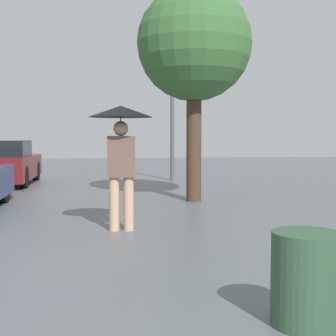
{
  "coord_description": "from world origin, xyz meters",
  "views": [
    {
      "loc": [
        -0.14,
        -1.32,
        1.48
      ],
      "look_at": [
        0.85,
        5.95,
        0.98
      ],
      "focal_mm": 50.0,
      "sensor_mm": 36.0,
      "label": 1
    }
  ],
  "objects_px": {
    "street_lamp": "(172,98)",
    "tree": "(194,45)",
    "trash_bin": "(306,279)",
    "pedestrian": "(121,136)",
    "parked_car_farthest": "(5,164)"
  },
  "relations": [
    {
      "from": "street_lamp",
      "to": "tree",
      "type": "bearing_deg",
      "value": -92.68
    },
    {
      "from": "trash_bin",
      "to": "pedestrian",
      "type": "bearing_deg",
      "value": 108.59
    },
    {
      "from": "parked_car_farthest",
      "to": "street_lamp",
      "type": "xyz_separation_m",
      "value": [
        5.28,
        0.64,
        2.1
      ]
    },
    {
      "from": "trash_bin",
      "to": "street_lamp",
      "type": "bearing_deg",
      "value": 86.73
    },
    {
      "from": "pedestrian",
      "to": "parked_car_farthest",
      "type": "height_order",
      "value": "pedestrian"
    },
    {
      "from": "pedestrian",
      "to": "street_lamp",
      "type": "distance_m",
      "value": 8.5
    },
    {
      "from": "parked_car_farthest",
      "to": "trash_bin",
      "type": "distance_m",
      "value": 12.29
    },
    {
      "from": "tree",
      "to": "street_lamp",
      "type": "height_order",
      "value": "tree"
    },
    {
      "from": "parked_car_farthest",
      "to": "tree",
      "type": "relative_size",
      "value": 0.79
    },
    {
      "from": "pedestrian",
      "to": "street_lamp",
      "type": "bearing_deg",
      "value": 76.32
    },
    {
      "from": "tree",
      "to": "trash_bin",
      "type": "distance_m",
      "value": 7.7
    },
    {
      "from": "pedestrian",
      "to": "trash_bin",
      "type": "distance_m",
      "value": 4.23
    },
    {
      "from": "parked_car_farthest",
      "to": "street_lamp",
      "type": "bearing_deg",
      "value": 6.89
    },
    {
      "from": "parked_car_farthest",
      "to": "trash_bin",
      "type": "relative_size",
      "value": 5.19
    },
    {
      "from": "tree",
      "to": "trash_bin",
      "type": "bearing_deg",
      "value": -93.69
    }
  ]
}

